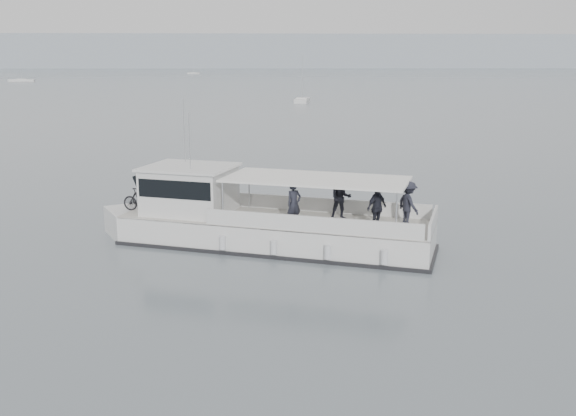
{
  "coord_description": "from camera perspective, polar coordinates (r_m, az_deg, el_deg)",
  "views": [
    {
      "loc": [
        0.56,
        -25.63,
        7.46
      ],
      "look_at": [
        1.66,
        -0.44,
        1.6
      ],
      "focal_mm": 40.0,
      "sensor_mm": 36.0,
      "label": 1
    }
  ],
  "objects": [
    {
      "name": "tour_boat",
      "position": [
        26.41,
        -3.69,
        -1.12
      ],
      "size": [
        14.15,
        7.55,
        6.03
      ],
      "rotation": [
        0.0,
        0.0,
        -0.34
      ],
      "color": "silver",
      "rests_on": "ground"
    },
    {
      "name": "headland",
      "position": [
        585.66,
        -2.63,
        13.71
      ],
      "size": [
        1400.0,
        90.0,
        28.0
      ],
      "primitive_type": "cube",
      "color": "#939EA8",
      "rests_on": "ground"
    },
    {
      "name": "ground",
      "position": [
        26.7,
        -3.61,
        -3.17
      ],
      "size": [
        1400.0,
        1400.0,
        0.0
      ],
      "primitive_type": "plane",
      "color": "slate",
      "rests_on": "ground"
    },
    {
      "name": "moored_fleet",
      "position": [
        235.11,
        -11.91,
        11.08
      ],
      "size": [
        427.63,
        303.75,
        9.95
      ],
      "color": "silver",
      "rests_on": "ground"
    }
  ]
}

